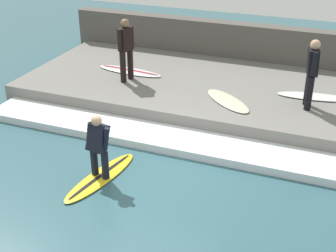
% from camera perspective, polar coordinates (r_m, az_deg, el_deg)
% --- Properties ---
extents(ground_plane, '(28.00, 28.00, 0.00)m').
position_cam_1_polar(ground_plane, '(9.60, -1.92, -5.97)').
color(ground_plane, '#335B66').
extents(concrete_ledge, '(4.40, 10.27, 0.47)m').
position_cam_1_polar(concrete_ledge, '(12.94, 5.23, 4.28)').
color(concrete_ledge, slate).
rests_on(concrete_ledge, ground_plane).
extents(back_wall, '(0.50, 10.79, 1.53)m').
position_cam_1_polar(back_wall, '(14.99, 8.03, 9.51)').
color(back_wall, '#544F49').
rests_on(back_wall, ground_plane).
extents(wave_foam_crest, '(1.08, 9.76, 0.18)m').
position_cam_1_polar(wave_foam_crest, '(10.66, 0.97, -1.77)').
color(wave_foam_crest, silver).
rests_on(wave_foam_crest, ground_plane).
extents(surfboard_riding, '(2.15, 0.86, 0.07)m').
position_cam_1_polar(surfboard_riding, '(9.58, -8.20, -6.15)').
color(surfboard_riding, yellow).
rests_on(surfboard_riding, ground_plane).
extents(surfer_riding, '(0.45, 0.58, 1.34)m').
position_cam_1_polar(surfer_riding, '(9.18, -8.51, -2.10)').
color(surfer_riding, black).
rests_on(surfer_riding, surfboard_riding).
extents(surfer_waiting_near, '(0.56, 0.34, 1.71)m').
position_cam_1_polar(surfer_waiting_near, '(12.72, -5.16, 9.61)').
color(surfer_waiting_near, black).
rests_on(surfer_waiting_near, concrete_ledge).
extents(surfboard_waiting_near, '(0.69, 2.05, 0.07)m').
position_cam_1_polar(surfboard_waiting_near, '(13.63, -4.69, 6.71)').
color(surfboard_waiting_near, silver).
rests_on(surfboard_waiting_near, concrete_ledge).
extents(surfer_waiting_far, '(0.56, 0.33, 1.68)m').
position_cam_1_polar(surfer_waiting_far, '(11.51, 17.11, 6.51)').
color(surfer_waiting_far, black).
rests_on(surfer_waiting_far, concrete_ledge).
extents(surfboard_waiting_far, '(0.73, 1.92, 0.06)m').
position_cam_1_polar(surfboard_waiting_far, '(12.44, 17.46, 3.44)').
color(surfboard_waiting_far, white).
rests_on(surfboard_waiting_far, concrete_ledge).
extents(surfboard_spare, '(1.50, 1.60, 0.06)m').
position_cam_1_polar(surfboard_spare, '(11.73, 7.29, 3.08)').
color(surfboard_spare, beige).
rests_on(surfboard_spare, concrete_ledge).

